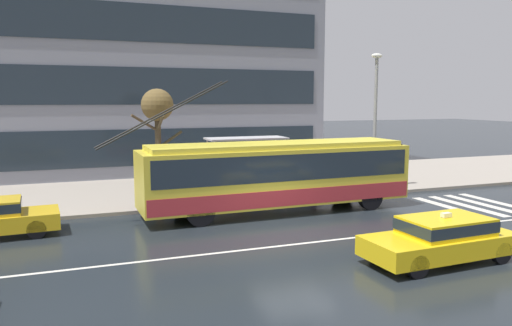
{
  "coord_description": "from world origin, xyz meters",
  "views": [
    {
      "loc": [
        -6.95,
        -14.91,
        4.54
      ],
      "look_at": [
        -0.19,
        3.14,
        2.06
      ],
      "focal_mm": 34.51,
      "sensor_mm": 36.0,
      "label": 1
    }
  ],
  "objects_px": {
    "taxi_oncoming_near": "(442,237)",
    "pedestrian_walking_past": "(211,161)",
    "bus_shelter": "(245,152)",
    "trolleybus": "(278,174)",
    "pedestrian_at_shelter": "(257,164)",
    "street_lamp": "(375,110)",
    "pedestrian_approaching_curb": "(316,159)",
    "street_tree_bare": "(157,109)"
  },
  "relations": [
    {
      "from": "trolleybus",
      "to": "pedestrian_approaching_curb",
      "type": "xyz_separation_m",
      "value": [
        3.36,
        3.18,
        0.09
      ]
    },
    {
      "from": "taxi_oncoming_near",
      "to": "pedestrian_walking_past",
      "type": "relative_size",
      "value": 2.29
    },
    {
      "from": "pedestrian_walking_past",
      "to": "street_lamp",
      "type": "distance_m",
      "value": 8.46
    },
    {
      "from": "trolleybus",
      "to": "pedestrian_at_shelter",
      "type": "xyz_separation_m",
      "value": [
        0.1,
        2.67,
        0.08
      ]
    },
    {
      "from": "bus_shelter",
      "to": "street_lamp",
      "type": "xyz_separation_m",
      "value": [
        6.35,
        -1.29,
        2.0
      ]
    },
    {
      "from": "taxi_oncoming_near",
      "to": "pedestrian_walking_past",
      "type": "distance_m",
      "value": 11.74
    },
    {
      "from": "street_lamp",
      "to": "pedestrian_approaching_curb",
      "type": "bearing_deg",
      "value": 168.33
    },
    {
      "from": "trolleybus",
      "to": "pedestrian_walking_past",
      "type": "height_order",
      "value": "trolleybus"
    },
    {
      "from": "bus_shelter",
      "to": "pedestrian_walking_past",
      "type": "distance_m",
      "value": 1.72
    },
    {
      "from": "pedestrian_walking_past",
      "to": "pedestrian_at_shelter",
      "type": "bearing_deg",
      "value": -30.31
    },
    {
      "from": "bus_shelter",
      "to": "street_tree_bare",
      "type": "relative_size",
      "value": 0.77
    },
    {
      "from": "taxi_oncoming_near",
      "to": "pedestrian_approaching_curb",
      "type": "distance_m",
      "value": 10.67
    },
    {
      "from": "trolleybus",
      "to": "street_tree_bare",
      "type": "distance_m",
      "value": 6.74
    },
    {
      "from": "bus_shelter",
      "to": "street_lamp",
      "type": "height_order",
      "value": "street_lamp"
    },
    {
      "from": "pedestrian_walking_past",
      "to": "taxi_oncoming_near",
      "type": "bearing_deg",
      "value": -71.77
    },
    {
      "from": "trolleybus",
      "to": "bus_shelter",
      "type": "xyz_separation_m",
      "value": [
        -0.06,
        3.86,
        0.5
      ]
    },
    {
      "from": "bus_shelter",
      "to": "pedestrian_walking_past",
      "type": "height_order",
      "value": "bus_shelter"
    },
    {
      "from": "taxi_oncoming_near",
      "to": "pedestrian_walking_past",
      "type": "xyz_separation_m",
      "value": [
        -3.66,
        11.11,
        1.04
      ]
    },
    {
      "from": "pedestrian_at_shelter",
      "to": "street_lamp",
      "type": "relative_size",
      "value": 0.29
    },
    {
      "from": "pedestrian_approaching_curb",
      "to": "taxi_oncoming_near",
      "type": "bearing_deg",
      "value": -97.86
    },
    {
      "from": "bus_shelter",
      "to": "street_tree_bare",
      "type": "bearing_deg",
      "value": 166.86
    },
    {
      "from": "taxi_oncoming_near",
      "to": "pedestrian_walking_past",
      "type": "bearing_deg",
      "value": 108.23
    },
    {
      "from": "taxi_oncoming_near",
      "to": "street_lamp",
      "type": "xyz_separation_m",
      "value": [
        4.38,
        9.92,
        3.37
      ]
    },
    {
      "from": "taxi_oncoming_near",
      "to": "street_lamp",
      "type": "bearing_deg",
      "value": 66.16
    },
    {
      "from": "bus_shelter",
      "to": "pedestrian_at_shelter",
      "type": "height_order",
      "value": "bus_shelter"
    },
    {
      "from": "pedestrian_at_shelter",
      "to": "pedestrian_walking_past",
      "type": "relative_size",
      "value": 0.98
    },
    {
      "from": "pedestrian_approaching_curb",
      "to": "pedestrian_walking_past",
      "type": "distance_m",
      "value": 5.15
    },
    {
      "from": "trolleybus",
      "to": "bus_shelter",
      "type": "distance_m",
      "value": 3.9
    },
    {
      "from": "taxi_oncoming_near",
      "to": "pedestrian_at_shelter",
      "type": "height_order",
      "value": "pedestrian_at_shelter"
    },
    {
      "from": "pedestrian_approaching_curb",
      "to": "street_tree_bare",
      "type": "bearing_deg",
      "value": 167.7
    },
    {
      "from": "pedestrian_approaching_curb",
      "to": "trolleybus",
      "type": "bearing_deg",
      "value": -136.58
    },
    {
      "from": "bus_shelter",
      "to": "street_lamp",
      "type": "bearing_deg",
      "value": -11.48
    },
    {
      "from": "pedestrian_approaching_curb",
      "to": "pedestrian_walking_past",
      "type": "xyz_separation_m",
      "value": [
        -5.11,
        0.58,
        0.09
      ]
    },
    {
      "from": "trolleybus",
      "to": "street_lamp",
      "type": "xyz_separation_m",
      "value": [
        6.29,
        2.57,
        2.5
      ]
    },
    {
      "from": "bus_shelter",
      "to": "pedestrian_approaching_curb",
      "type": "xyz_separation_m",
      "value": [
        3.42,
        -0.68,
        -0.41
      ]
    },
    {
      "from": "pedestrian_approaching_curb",
      "to": "pedestrian_at_shelter",
      "type": "bearing_deg",
      "value": -171.18
    },
    {
      "from": "pedestrian_approaching_curb",
      "to": "pedestrian_walking_past",
      "type": "bearing_deg",
      "value": 173.52
    },
    {
      "from": "trolleybus",
      "to": "pedestrian_at_shelter",
      "type": "height_order",
      "value": "trolleybus"
    },
    {
      "from": "bus_shelter",
      "to": "pedestrian_walking_past",
      "type": "relative_size",
      "value": 1.92
    },
    {
      "from": "taxi_oncoming_near",
      "to": "pedestrian_at_shelter",
      "type": "distance_m",
      "value": 10.23
    },
    {
      "from": "taxi_oncoming_near",
      "to": "pedestrian_walking_past",
      "type": "height_order",
      "value": "pedestrian_walking_past"
    },
    {
      "from": "pedestrian_walking_past",
      "to": "street_tree_bare",
      "type": "height_order",
      "value": "street_tree_bare"
    }
  ]
}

